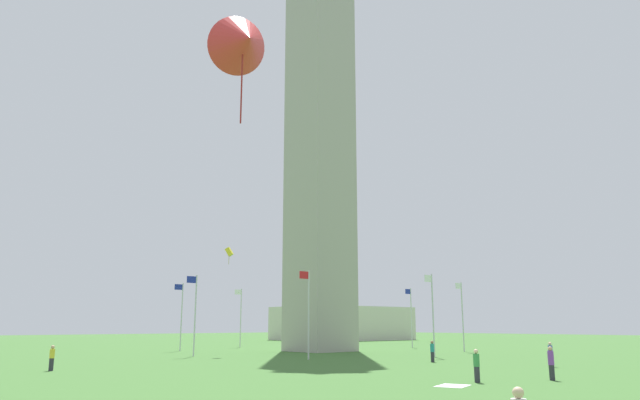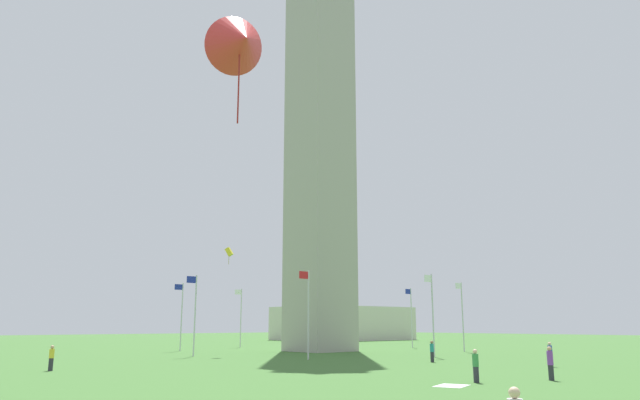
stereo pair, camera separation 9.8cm
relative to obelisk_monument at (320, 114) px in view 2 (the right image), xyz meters
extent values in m
plane|color=#3D6B2D|center=(0.00, 0.00, -28.07)|extent=(260.00, 260.00, 0.00)
cube|color=#A8A399|center=(0.00, 0.00, -3.37)|extent=(6.18, 6.18, 49.41)
cylinder|color=silver|center=(15.96, 0.00, -24.26)|extent=(0.14, 0.14, 7.62)
cube|color=#1E2D99|center=(16.51, 0.00, -20.90)|extent=(1.00, 0.03, 0.64)
cylinder|color=silver|center=(11.28, 11.28, -24.26)|extent=(0.14, 0.14, 7.62)
cube|color=red|center=(11.83, 11.28, -20.90)|extent=(1.00, 0.03, 0.64)
cylinder|color=silver|center=(0.00, 15.96, -24.26)|extent=(0.14, 0.14, 7.62)
cube|color=white|center=(0.55, 15.96, -20.90)|extent=(1.00, 0.03, 0.64)
cylinder|color=silver|center=(-11.28, 11.28, -24.26)|extent=(0.14, 0.14, 7.62)
cube|color=white|center=(-10.73, 11.28, -20.90)|extent=(1.00, 0.03, 0.64)
cylinder|color=silver|center=(-15.96, 0.00, -24.26)|extent=(0.14, 0.14, 7.62)
cube|color=#1E2D99|center=(-15.41, 0.00, -20.90)|extent=(1.00, 0.03, 0.64)
cylinder|color=silver|center=(-11.28, -11.28, -24.26)|extent=(0.14, 0.14, 7.62)
cube|color=red|center=(-10.73, -11.28, -20.90)|extent=(1.00, 0.03, 0.64)
cylinder|color=silver|center=(0.00, -15.96, -24.26)|extent=(0.14, 0.14, 7.62)
cube|color=white|center=(0.55, -15.96, -20.90)|extent=(1.00, 0.03, 0.64)
cylinder|color=silver|center=(11.28, -11.28, -24.26)|extent=(0.14, 0.14, 7.62)
cube|color=#1E2D99|center=(11.83, -11.28, -20.90)|extent=(1.00, 0.03, 0.64)
cylinder|color=#2D2D38|center=(17.77, 32.49, -27.67)|extent=(0.29, 0.29, 0.80)
cylinder|color=#388C47|center=(17.77, 32.49, -26.95)|extent=(0.32, 0.32, 0.65)
sphere|color=beige|center=(17.77, 32.49, -26.50)|extent=(0.24, 0.24, 0.24)
cylinder|color=#2D2D38|center=(3.92, 29.32, -27.67)|extent=(0.29, 0.29, 0.80)
cylinder|color=#3851B2|center=(3.92, 29.32, -26.93)|extent=(0.32, 0.32, 0.68)
sphere|color=beige|center=(3.92, 29.32, -26.47)|extent=(0.24, 0.24, 0.24)
cylinder|color=#2D2D38|center=(13.69, 34.46, -27.67)|extent=(0.29, 0.29, 0.80)
cylinder|color=purple|center=(13.69, 34.46, -26.90)|extent=(0.32, 0.32, 0.74)
sphere|color=tan|center=(13.69, 34.46, -26.41)|extent=(0.24, 0.24, 0.24)
sphere|color=beige|center=(33.52, 44.13, -26.49)|extent=(0.24, 0.24, 0.24)
cylinder|color=#2D2D38|center=(31.85, 9.67, -27.67)|extent=(0.29, 0.29, 0.80)
cylinder|color=yellow|center=(31.85, 9.67, -26.98)|extent=(0.32, 0.32, 0.58)
sphere|color=tan|center=(31.85, 9.67, -26.57)|extent=(0.24, 0.24, 0.24)
cylinder|color=#2D2D38|center=(6.05, 20.45, -27.67)|extent=(0.29, 0.29, 0.80)
cylinder|color=teal|center=(6.05, 20.45, -26.96)|extent=(0.32, 0.32, 0.63)
sphere|color=#936B4C|center=(6.05, 20.45, -26.52)|extent=(0.24, 0.24, 0.24)
cube|color=yellow|center=(12.59, 0.37, -17.93)|extent=(0.86, 0.92, 0.94)
cylinder|color=#A4921C|center=(12.59, 0.37, -18.66)|extent=(0.04, 0.04, 1.09)
cone|color=red|center=(37.12, 38.99, -17.90)|extent=(2.10, 2.24, 1.93)
cylinder|color=maroon|center=(37.12, 38.99, -19.17)|extent=(0.04, 0.04, 1.91)
cube|color=beige|center=(-35.86, -33.96, -24.96)|extent=(22.88, 17.58, 6.22)
cube|color=white|center=(20.12, 32.64, -28.07)|extent=(2.15, 1.90, 0.01)
camera|label=1|loc=(44.98, 50.94, -25.11)|focal=33.09mm
camera|label=2|loc=(44.91, 51.01, -25.11)|focal=33.09mm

